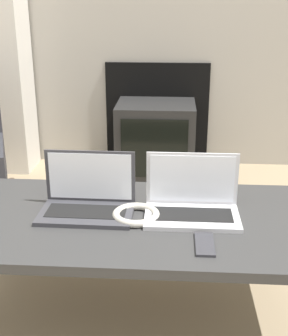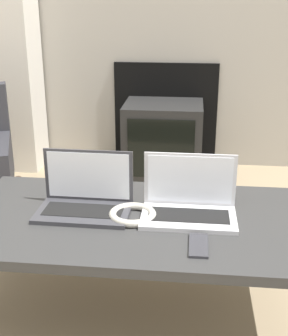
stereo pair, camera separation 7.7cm
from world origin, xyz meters
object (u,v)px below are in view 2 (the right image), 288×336
object	(u,v)px
headphones	(133,215)
tv	(163,139)
laptop_right	(189,203)
laptop_left	(85,198)
phone	(198,245)

from	to	relation	value
headphones	tv	distance (m)	1.54
laptop_right	tv	xyz separation A→B (m)	(-0.20, 1.48, -0.22)
laptop_left	laptop_right	distance (m)	0.39
laptop_right	headphones	size ratio (longest dim) A/B	1.98
laptop_left	phone	size ratio (longest dim) A/B	2.33
headphones	phone	size ratio (longest dim) A/B	1.17
laptop_left	headphones	size ratio (longest dim) A/B	1.99
phone	tv	world-z (taller)	tv
tv	laptop_left	bearing A→B (deg)	-97.43
laptop_left	tv	size ratio (longest dim) A/B	0.67
laptop_left	phone	world-z (taller)	laptop_left
laptop_left	tv	xyz separation A→B (m)	(0.19, 1.48, -0.22)
headphones	laptop_right	bearing A→B (deg)	13.35
headphones	phone	xyz separation A→B (m)	(0.24, -0.18, -0.01)
laptop_left	laptop_right	bearing A→B (deg)	0.91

